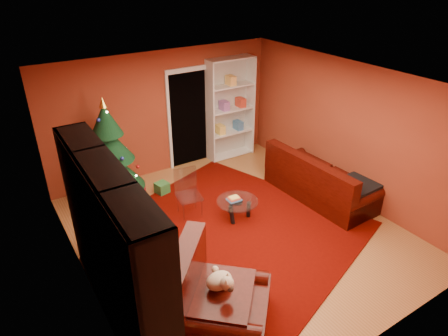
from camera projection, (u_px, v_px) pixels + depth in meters
floor at (236, 232)px, 6.91m from camera, size 5.00×5.50×0.05m
ceiling at (239, 81)px, 5.68m from camera, size 5.00×5.50×0.05m
wall_back at (163, 113)px, 8.37m from camera, size 5.00×0.05×2.60m
wall_left at (74, 212)px, 5.09m from camera, size 0.05×5.50×2.60m
wall_right at (348, 131)px, 7.50m from camera, size 0.05×5.50×2.60m
doorway at (190, 119)px, 8.74m from camera, size 1.06×0.60×2.16m
rug at (237, 226)px, 6.99m from camera, size 4.46×4.80×0.02m
media_unit at (114, 248)px, 4.78m from camera, size 0.47×2.88×2.20m
christmas_tree at (110, 152)px, 7.38m from camera, size 1.46×1.46×2.07m
gift_box_teal at (106, 204)px, 7.34m from camera, size 0.44×0.44×0.33m
gift_box_green at (162, 188)px, 7.95m from camera, size 0.28×0.28×0.24m
gift_box_red at (138, 185)px, 8.06m from camera, size 0.24×0.24×0.23m
white_bookshelf at (230, 109)px, 9.03m from camera, size 1.10×0.41×2.37m
armchair at (222, 298)px, 4.89m from camera, size 1.73×1.73×0.96m
dog at (219, 281)px, 4.84m from camera, size 0.49×0.50×0.31m
sofa at (322, 175)px, 7.68m from camera, size 1.08×2.24×0.95m
coffee_table at (237, 209)px, 7.15m from camera, size 0.77×0.77×0.46m
acrylic_chair at (189, 197)px, 7.12m from camera, size 0.48×0.51×0.81m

